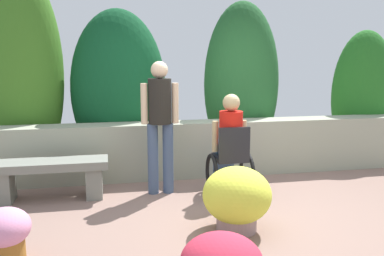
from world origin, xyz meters
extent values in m
plane|color=#84675C|center=(0.00, 0.00, 0.00)|extent=(11.46, 11.46, 0.00)
cube|color=#999D86|center=(0.00, 1.54, 0.41)|extent=(6.72, 0.42, 0.83)
ellipsoid|color=#3B7321|center=(-2.63, 2.24, 1.58)|extent=(1.21, 0.85, 3.16)
ellipsoid|color=#0F4824|center=(-1.20, 2.24, 1.27)|extent=(1.50, 1.05, 2.53)
ellipsoid|color=#225929|center=(0.84, 2.21, 1.35)|extent=(1.28, 0.89, 2.70)
ellipsoid|color=#236821|center=(3.04, 2.09, 1.13)|extent=(1.14, 0.80, 2.25)
cube|color=slate|center=(-2.67, 0.86, 0.20)|extent=(0.20, 0.37, 0.40)
cube|color=slate|center=(-1.58, 0.86, 0.20)|extent=(0.20, 0.37, 0.40)
cube|color=slate|center=(-2.12, 0.86, 0.45)|extent=(1.45, 0.43, 0.11)
cube|color=black|center=(0.16, 0.58, 0.50)|extent=(0.40, 0.40, 0.06)
cube|color=black|center=(0.16, 0.40, 0.73)|extent=(0.40, 0.04, 0.40)
cube|color=black|center=(0.16, 0.90, 0.10)|extent=(0.28, 0.12, 0.03)
torus|color=black|center=(-0.08, 0.58, 0.28)|extent=(0.05, 0.56, 0.56)
torus|color=black|center=(0.40, 0.58, 0.28)|extent=(0.05, 0.56, 0.56)
cylinder|color=black|center=(0.02, 0.83, 0.05)|extent=(0.03, 0.10, 0.10)
cylinder|color=black|center=(0.30, 0.83, 0.05)|extent=(0.03, 0.10, 0.10)
cube|color=#3A5176|center=(0.16, 0.68, 0.61)|extent=(0.30, 0.40, 0.16)
cube|color=#3A5176|center=(0.16, 0.88, 0.27)|extent=(0.26, 0.14, 0.43)
cylinder|color=red|center=(0.16, 0.56, 0.86)|extent=(0.30, 0.30, 0.50)
cylinder|color=tan|center=(-0.03, 0.62, 0.78)|extent=(0.08, 0.08, 0.40)
cylinder|color=tan|center=(0.35, 0.62, 0.78)|extent=(0.08, 0.08, 0.40)
sphere|color=tan|center=(0.16, 0.56, 1.22)|extent=(0.22, 0.22, 0.22)
cylinder|color=#3F516F|center=(-0.82, 0.83, 0.47)|extent=(0.14, 0.14, 0.94)
cylinder|color=#3F516F|center=(-0.62, 0.83, 0.47)|extent=(0.14, 0.14, 0.94)
cylinder|color=black|center=(-0.72, 0.83, 1.23)|extent=(0.30, 0.30, 0.58)
cylinder|color=beige|center=(-0.92, 0.83, 1.20)|extent=(0.09, 0.09, 0.52)
cylinder|color=beige|center=(-0.52, 0.83, 1.20)|extent=(0.09, 0.09, 0.52)
sphere|color=beige|center=(-0.72, 0.83, 1.63)|extent=(0.22, 0.22, 0.22)
cylinder|color=gray|center=(-0.09, -0.52, 0.11)|extent=(0.42, 0.42, 0.23)
ellipsoid|color=#265F23|center=(-0.09, -0.52, 0.30)|extent=(0.46, 0.46, 0.21)
ellipsoid|color=#D6DC3E|center=(-0.09, -0.52, 0.39)|extent=(0.71, 0.71, 0.59)
cylinder|color=#8F5A21|center=(-2.27, -0.80, 0.12)|extent=(0.32, 0.32, 0.25)
ellipsoid|color=#13471A|center=(-2.27, -0.80, 0.29)|extent=(0.35, 0.35, 0.12)
ellipsoid|color=pink|center=(-2.27, -0.80, 0.34)|extent=(0.44, 0.44, 0.34)
camera|label=1|loc=(-1.33, -4.36, 1.79)|focal=38.09mm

